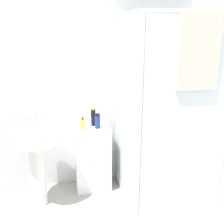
{
  "coord_description": "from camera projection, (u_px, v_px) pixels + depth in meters",
  "views": [
    {
      "loc": [
        0.08,
        -1.31,
        1.85
      ],
      "look_at": [
        0.6,
        1.14,
        1.07
      ],
      "focal_mm": 42.0,
      "sensor_mm": 36.0,
      "label": 1
    }
  ],
  "objects": [
    {
      "name": "shampoo_bottle_tall_black",
      "position": [
        93.0,
        117.0,
        3.05
      ],
      "size": [
        0.05,
        0.05,
        0.22
      ],
      "color": "black",
      "rests_on": "vanity_cabinet"
    },
    {
      "name": "shampoo_bottle_blue",
      "position": [
        97.0,
        121.0,
        2.98
      ],
      "size": [
        0.06,
        0.06,
        0.17
      ],
      "color": "navy",
      "rests_on": "vanity_cabinet"
    },
    {
      "name": "vanity_cabinet",
      "position": [
        93.0,
        158.0,
        3.14
      ],
      "size": [
        0.41,
        0.33,
        0.78
      ],
      "color": "white",
      "rests_on": "ground_plane"
    },
    {
      "name": "sink",
      "position": [
        36.0,
        148.0,
        2.74
      ],
      "size": [
        0.5,
        0.5,
        1.03
      ],
      "color": "white",
      "rests_on": "ground_plane"
    },
    {
      "name": "soap_dispenser",
      "position": [
        83.0,
        124.0,
        2.96
      ],
      "size": [
        0.05,
        0.05,
        0.14
      ],
      "color": "yellow",
      "rests_on": "vanity_cabinet"
    },
    {
      "name": "wall_back",
      "position": [
        50.0,
        86.0,
        2.97
      ],
      "size": [
        6.4,
        0.06,
        2.5
      ],
      "primitive_type": "cube",
      "color": "silver",
      "rests_on": "ground_plane"
    },
    {
      "name": "shower_enclosure",
      "position": [
        161.0,
        154.0,
        2.87
      ],
      "size": [
        0.91,
        0.94,
        2.02
      ],
      "color": "white",
      "rests_on": "ground_plane"
    }
  ]
}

